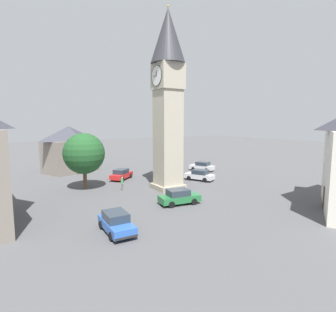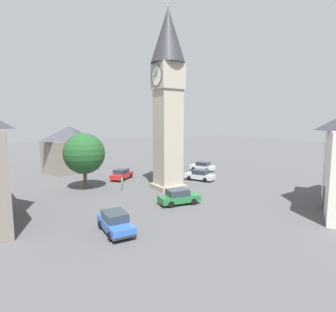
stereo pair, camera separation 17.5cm
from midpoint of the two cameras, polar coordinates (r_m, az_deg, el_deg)
ground_plane at (r=33.72m, az=-0.15°, el=-6.91°), size 200.00×200.00×0.00m
clock_tower at (r=33.02m, az=-0.16°, el=14.84°), size 4.13×4.13×21.55m
car_blue_kerb at (r=27.36m, az=2.19°, el=-8.61°), size 2.28×4.33×1.53m
car_silver_kerb at (r=41.06m, az=-0.21°, el=-3.28°), size 4.26×2.09×1.53m
car_red_corner at (r=38.52m, az=6.58°, el=-4.02°), size 4.45×3.31×1.53m
car_white_side at (r=21.06m, az=-11.14°, el=-13.63°), size 4.19×1.94×1.53m
car_black_far at (r=46.17m, az=7.12°, el=-2.17°), size 4.46×3.26×1.53m
car_green_alley at (r=39.43m, az=-9.96°, el=-3.82°), size 3.97×4.23×1.53m
pedestrian at (r=33.10m, az=-9.82°, el=-5.49°), size 0.49×0.38×1.69m
tree at (r=34.26m, az=-17.48°, el=0.49°), size 4.98×4.98×6.92m
building_shop_left at (r=47.17m, az=-20.28°, el=1.43°), size 8.04×9.25×7.57m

